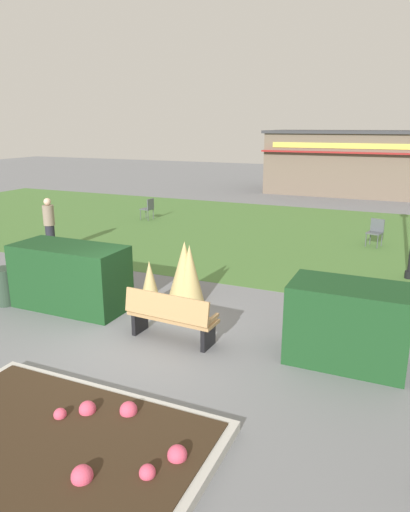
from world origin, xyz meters
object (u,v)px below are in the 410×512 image
at_px(trash_bin, 5,286).
at_px(person_strolling, 49,225).
at_px(cafe_chair_west, 376,230).
at_px(food_kiosk, 361,162).
at_px(cafe_chair_east, 148,207).
at_px(parked_car_west_slot, 315,168).
at_px(park_bench, 171,316).

xyz_separation_m(trash_bin, person_strolling, (-2.14, 3.86, 0.45)).
bearing_deg(cafe_chair_west, person_strolling, -152.11).
bearing_deg(food_kiosk, person_strolling, -113.02).
height_order(cafe_chair_east, person_strolling, person_strolling).
relative_size(trash_bin, cafe_chair_east, 0.91).
relative_size(trash_bin, person_strolling, 0.48).
xyz_separation_m(trash_bin, food_kiosk, (5.21, 21.16, 1.38)).
bearing_deg(food_kiosk, parked_car_west_slot, 115.94).
height_order(food_kiosk, cafe_chair_east, food_kiosk).
bearing_deg(park_bench, person_strolling, 147.69).
bearing_deg(person_strolling, trash_bin, 99.05).
bearing_deg(person_strolling, cafe_chair_east, -111.74).
bearing_deg(park_bench, cafe_chair_west, 72.30).
bearing_deg(cafe_chair_east, food_kiosk, 58.36).
relative_size(park_bench, cafe_chair_west, 1.94).
bearing_deg(cafe_chair_west, park_bench, -107.70).
xyz_separation_m(cafe_chair_west, parked_car_west_slot, (-6.07, 21.12, 0.12)).
height_order(trash_bin, food_kiosk, food_kiosk).
relative_size(park_bench, trash_bin, 2.12).
height_order(park_bench, trash_bin, park_bench).
xyz_separation_m(trash_bin, cafe_chair_west, (7.06, 8.73, 0.12)).
xyz_separation_m(cafe_chair_east, parked_car_west_slot, (2.95, 20.33, 0.12)).
height_order(park_bench, cafe_chair_west, park_bench).
bearing_deg(food_kiosk, park_bench, -92.67).
distance_m(person_strolling, parked_car_west_slot, 26.18).
bearing_deg(person_strolling, parked_car_west_slot, -116.80).
bearing_deg(cafe_chair_east, cafe_chair_west, -5.00).
relative_size(food_kiosk, person_strolling, 6.22).
distance_m(cafe_chair_east, person_strolling, 5.67).
distance_m(cafe_chair_west, person_strolling, 10.41).
xyz_separation_m(cafe_chair_east, person_strolling, (-0.18, -5.66, 0.33)).
relative_size(park_bench, person_strolling, 1.02).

